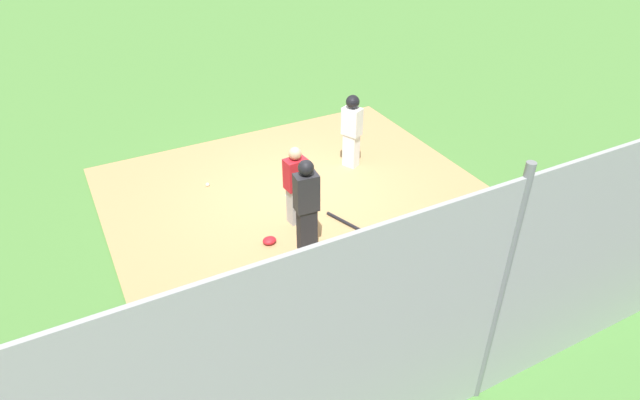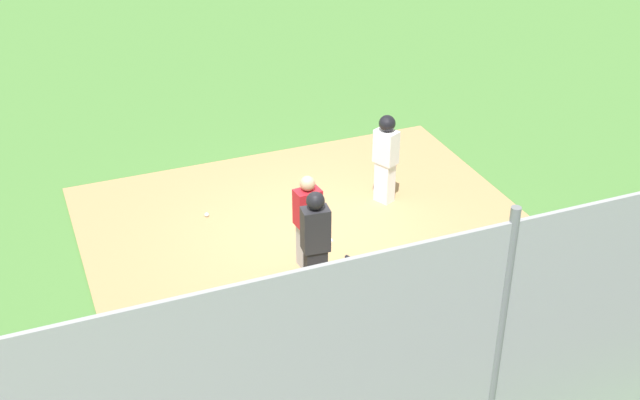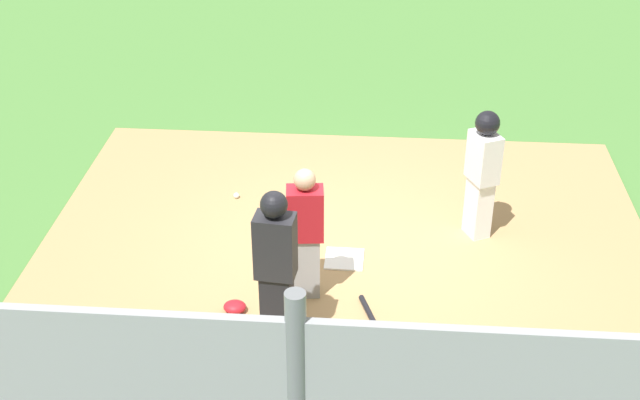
# 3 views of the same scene
# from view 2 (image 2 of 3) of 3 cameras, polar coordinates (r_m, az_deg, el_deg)

# --- Properties ---
(ground_plane) EXTENTS (140.00, 140.00, 0.00)m
(ground_plane) POSITION_cam_2_polar(r_m,az_deg,el_deg) (13.45, -0.31, -2.69)
(ground_plane) COLOR #477A38
(dirt_infield) EXTENTS (7.20, 6.40, 0.03)m
(dirt_infield) POSITION_cam_2_polar(r_m,az_deg,el_deg) (13.45, -0.31, -2.63)
(dirt_infield) COLOR #A88456
(dirt_infield) RESTS_ON ground_plane
(home_plate) EXTENTS (0.45, 0.45, 0.02)m
(home_plate) POSITION_cam_2_polar(r_m,az_deg,el_deg) (13.43, -0.31, -2.54)
(home_plate) COLOR white
(home_plate) RESTS_ON dirt_infield
(catcher) EXTENTS (0.40, 0.30, 1.52)m
(catcher) POSITION_cam_2_polar(r_m,az_deg,el_deg) (12.39, -0.85, -1.40)
(catcher) COLOR #9E9EA3
(catcher) RESTS_ON dirt_infield
(umpire) EXTENTS (0.40, 0.30, 1.73)m
(umpire) POSITION_cam_2_polar(r_m,az_deg,el_deg) (11.60, -0.31, -3.02)
(umpire) COLOR black
(umpire) RESTS_ON dirt_infield
(runner) EXTENTS (0.40, 0.45, 1.61)m
(runner) POSITION_cam_2_polar(r_m,az_deg,el_deg) (14.08, 4.54, 3.20)
(runner) COLOR silver
(runner) RESTS_ON dirt_infield
(baseball_bat) EXTENTS (0.32, 0.79, 0.06)m
(baseball_bat) POSITION_cam_2_polar(r_m,az_deg,el_deg) (12.68, 3.04, -4.65)
(baseball_bat) COLOR black
(baseball_bat) RESTS_ON dirt_infield
(catcher_mask) EXTENTS (0.24, 0.20, 0.12)m
(catcher_mask) POSITION_cam_2_polar(r_m,az_deg,el_deg) (12.28, -3.29, -5.78)
(catcher_mask) COLOR #B21923
(catcher_mask) RESTS_ON dirt_infield
(baseball) EXTENTS (0.07, 0.07, 0.07)m
(baseball) POSITION_cam_2_polar(r_m,az_deg,el_deg) (14.10, -7.77, -1.00)
(baseball) COLOR white
(baseball) RESTS_ON dirt_infield
(backstop_fence) EXTENTS (12.00, 0.10, 3.35)m
(backstop_fence) POSITION_cam_2_polar(r_m,az_deg,el_deg) (8.89, 12.01, -10.26)
(backstop_fence) COLOR #93999E
(backstop_fence) RESTS_ON ground_plane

